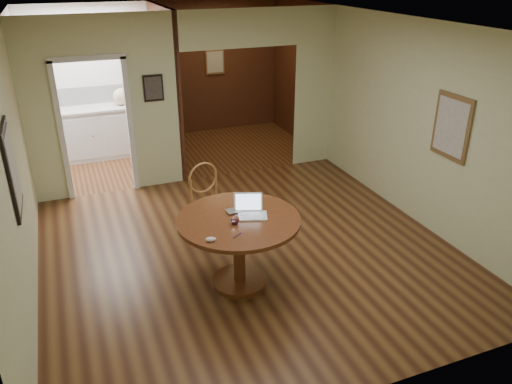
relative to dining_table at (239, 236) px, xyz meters
name	(u,v)px	position (x,y,z in m)	size (l,w,h in m)	color
floor	(249,251)	(0.35, 0.60, -0.62)	(5.00, 5.00, 0.00)	#412112
room_shell	(156,98)	(-0.12, 3.70, 0.67)	(5.20, 7.50, 5.00)	white
dining_table	(239,236)	(0.00, 0.00, 0.00)	(1.34, 1.34, 0.84)	brown
chair	(208,200)	(-0.04, 1.06, -0.03)	(0.54, 0.54, 1.07)	#AF853E
open_laptop	(250,209)	(0.15, 0.04, 0.28)	(0.37, 0.37, 0.22)	silver
closed_laptop	(242,211)	(0.08, 0.11, 0.23)	(0.33, 0.21, 0.03)	#B4B5B9
mouse	(211,239)	(-0.42, -0.36, 0.24)	(0.11, 0.06, 0.04)	silver
wine_glass	(235,219)	(-0.08, -0.10, 0.27)	(0.09, 0.09, 0.10)	white
pen	(237,236)	(-0.14, -0.35, 0.22)	(0.01, 0.01, 0.12)	#0D0C59
kitchen_cabinet	(100,132)	(-1.00, 4.80, -0.15)	(2.06, 0.60, 0.94)	white
grocery_bag	(121,97)	(-0.55, 4.80, 0.47)	(0.30, 0.26, 0.30)	beige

